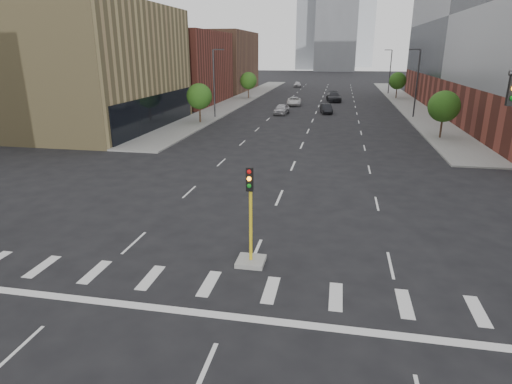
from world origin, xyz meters
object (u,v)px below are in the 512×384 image
(car_mid_right, at_px, (326,109))
(car_far_left, at_px, (294,101))
(car_near_left, at_px, (282,109))
(car_distant, at_px, (297,84))
(median_traffic_signal, at_px, (251,243))
(car_deep_right, at_px, (334,97))

(car_mid_right, bearing_deg, car_far_left, 113.47)
(car_near_left, height_order, car_distant, car_near_left)
(car_near_left, relative_size, car_mid_right, 1.08)
(car_mid_right, height_order, car_distant, car_distant)
(median_traffic_signal, height_order, car_far_left, median_traffic_signal)
(car_mid_right, relative_size, car_deep_right, 0.69)
(median_traffic_signal, bearing_deg, car_far_left, 94.25)
(median_traffic_signal, bearing_deg, car_mid_right, 88.23)
(car_far_left, height_order, car_deep_right, car_deep_right)
(car_near_left, height_order, car_far_left, car_near_left)
(car_mid_right, xyz_separation_m, car_deep_right, (0.77, 15.99, 0.18))
(car_distant, bearing_deg, car_deep_right, -74.28)
(car_mid_right, bearing_deg, median_traffic_signal, -101.73)
(car_near_left, relative_size, car_distant, 1.07)
(car_mid_right, height_order, car_far_left, car_far_left)
(car_mid_right, distance_m, car_distant, 47.79)
(car_distant, bearing_deg, car_far_left, -86.92)
(median_traffic_signal, distance_m, car_near_left, 46.34)
(car_near_left, xyz_separation_m, car_far_left, (0.61, 11.04, -0.06))
(car_mid_right, bearing_deg, car_distant, 90.80)
(car_mid_right, bearing_deg, car_deep_right, 77.29)
(median_traffic_signal, relative_size, car_deep_right, 0.75)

